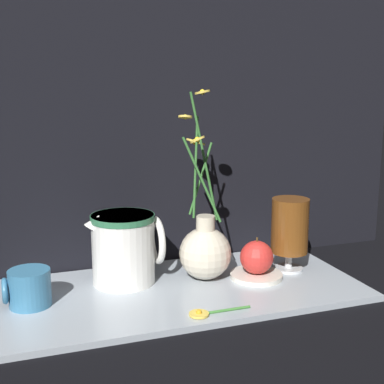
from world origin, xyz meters
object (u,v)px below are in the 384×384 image
at_px(vase_with_flowers, 205,249).
at_px(orange_fruit, 257,258).
at_px(ceramic_pitcher, 125,246).
at_px(tea_glass, 290,227).
at_px(yellow_mug, 28,288).

xyz_separation_m(vase_with_flowers, orange_fruit, (0.10, -0.04, -0.02)).
bearing_deg(ceramic_pitcher, tea_glass, -7.63).
distance_m(vase_with_flowers, yellow_mug, 0.36).
bearing_deg(orange_fruit, yellow_mug, 178.29).
bearing_deg(orange_fruit, tea_glass, 15.20).
bearing_deg(yellow_mug, orange_fruit, -1.71).
xyz_separation_m(vase_with_flowers, tea_glass, (0.19, -0.01, 0.03)).
xyz_separation_m(ceramic_pitcher, orange_fruit, (0.27, -0.07, -0.03)).
bearing_deg(vase_with_flowers, tea_glass, -3.73).
bearing_deg(ceramic_pitcher, yellow_mug, -163.41).
relative_size(yellow_mug, tea_glass, 0.54).
bearing_deg(orange_fruit, vase_with_flowers, 160.54).
height_order(yellow_mug, ceramic_pitcher, ceramic_pitcher).
xyz_separation_m(yellow_mug, orange_fruit, (0.46, -0.01, 0.01)).
distance_m(vase_with_flowers, orange_fruit, 0.11).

